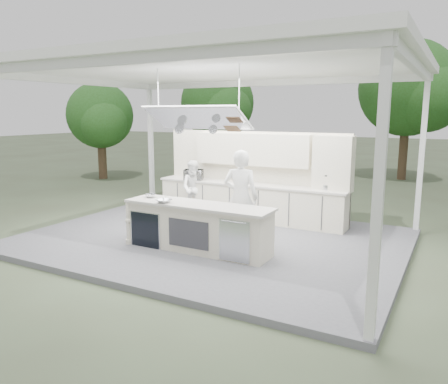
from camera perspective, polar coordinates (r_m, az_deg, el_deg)
The scene contains 12 objects.
ground at distance 9.76m, azimuth -1.56°, elevation -6.62°, with size 90.00×90.00×0.00m, color #47573B.
stage_deck at distance 9.74m, azimuth -1.56°, elevation -6.29°, with size 8.00×6.00×0.12m, color #5A5A5E.
tent at distance 9.36m, azimuth -1.70°, elevation 15.63°, with size 8.20×6.20×3.86m.
demo_island at distance 8.75m, azimuth -3.57°, elevation -4.58°, with size 3.10×0.79×0.95m.
back_counter at distance 11.24m, azimuth 3.29°, elevation -1.21°, with size 5.08×0.72×0.95m.
back_wall_unit at distance 11.10m, azimuth 5.90°, elevation 3.71°, with size 5.05×0.48×2.25m.
tree_cluster at distance 18.49m, azimuth 13.63°, elevation 11.43°, with size 19.55×9.40×5.85m.
head_chef at distance 9.03m, azimuth 2.19°, elevation -0.73°, with size 0.72×0.48×1.99m, color white.
sous_chef at distance 11.57m, azimuth -3.88°, elevation 0.46°, with size 0.72×0.56×1.49m, color white.
toaster_oven at distance 11.71m, azimuth -4.00°, elevation 2.27°, with size 0.50×0.34×0.28m, color #B9BCC1.
bowl_large at distance 8.79m, azimuth -7.86°, elevation -1.18°, with size 0.29×0.29×0.07m, color silver.
bowl_small at distance 9.39m, azimuth -9.57°, elevation -0.48°, with size 0.23×0.23×0.07m, color silver.
Camera 1 is at (4.70, -8.06, 2.85)m, focal length 35.00 mm.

